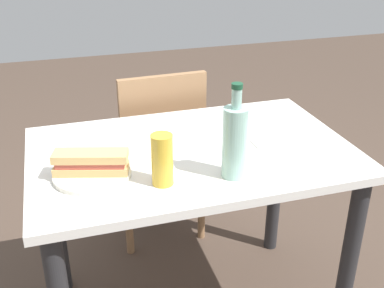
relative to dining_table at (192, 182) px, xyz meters
name	(u,v)px	position (x,y,z in m)	size (l,w,h in m)	color
dining_table	(192,182)	(0.00, 0.00, 0.00)	(1.09, 0.70, 0.74)	silver
chair_far	(158,146)	(0.00, 0.55, -0.11)	(0.42, 0.42, 0.86)	#936B47
plate_near	(92,174)	(-0.35, -0.09, 0.14)	(0.24, 0.24, 0.01)	silver
baguette_sandwich_near	(91,162)	(-0.35, -0.09, 0.18)	(0.23, 0.13, 0.07)	tan
knife_near	(91,163)	(-0.34, -0.03, 0.15)	(0.18, 0.06, 0.01)	silver
water_bottle	(235,141)	(0.07, -0.21, 0.25)	(0.08, 0.08, 0.30)	#99C6B7
beer_glass	(162,160)	(-0.15, -0.19, 0.21)	(0.06, 0.06, 0.16)	gold
paper_napkin	(269,139)	(0.29, 0.00, 0.13)	(0.14, 0.14, 0.00)	white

